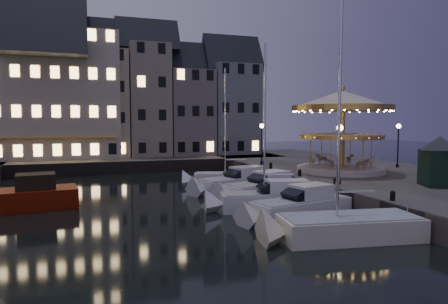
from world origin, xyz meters
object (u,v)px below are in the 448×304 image
object	(u,v)px
streetlamp_c	(262,138)
motorboat_e	(236,183)
bollard_a	(393,195)
bollard_d	(271,165)
motorboat_d	(260,190)
motorboat_f	(226,180)
bollard_c	(300,172)
red_fishing_boat	(14,199)
carousel	(342,115)
motorboat_c	(268,200)
streetlamp_b	(340,145)
motorboat_b	(296,208)
bollard_b	(336,181)
ticket_kiosk	(440,152)
motorboat_a	(339,229)
streetlamp_d	(398,139)

from	to	relation	value
streetlamp_c	motorboat_e	xyz separation A→B (m)	(-5.34, -6.96, -3.38)
bollard_a	bollard_d	xyz separation A→B (m)	(0.00, 16.00, 0.00)
motorboat_d	motorboat_f	xyz separation A→B (m)	(-0.58, 6.15, -0.11)
bollard_c	motorboat_d	xyz separation A→B (m)	(-4.05, -1.32, -0.96)
red_fishing_boat	bollard_a	bearing A→B (deg)	-26.65
bollard_a	carousel	world-z (taller)	carousel
motorboat_c	motorboat_d	bearing A→B (deg)	74.20
streetlamp_b	motorboat_f	bearing A→B (deg)	119.26
bollard_d	motorboat_c	xyz separation A→B (m)	(-5.16, -10.78, -0.93)
motorboat_f	red_fishing_boat	world-z (taller)	motorboat_f
motorboat_b	carousel	size ratio (longest dim) A/B	0.86
bollard_b	carousel	world-z (taller)	carousel
motorboat_c	red_fishing_boat	distance (m)	16.37
streetlamp_b	bollard_c	bearing A→B (deg)	97.59
motorboat_c	ticket_kiosk	xyz separation A→B (m)	(11.68, -2.14, 2.92)
motorboat_a	motorboat_b	size ratio (longest dim) A/B	1.79
streetlamp_b	motorboat_c	world-z (taller)	motorboat_c
bollard_d	motorboat_d	world-z (taller)	motorboat_d
bollard_a	motorboat_a	world-z (taller)	motorboat_a
bollard_c	motorboat_c	size ratio (longest dim) A/B	0.05
streetlamp_d	motorboat_c	xyz separation A→B (m)	(-17.06, -7.78, -3.34)
motorboat_d	bollard_d	bearing A→B (deg)	59.34
streetlamp_c	motorboat_f	xyz separation A→B (m)	(-5.23, -4.17, -3.49)
streetlamp_b	motorboat_b	distance (m)	7.07
bollard_d	motorboat_e	bearing A→B (deg)	-143.88
bollard_d	red_fishing_boat	world-z (taller)	red_fishing_boat
motorboat_d	carousel	xyz separation A→B (m)	(8.78, 2.63, 5.59)
streetlamp_d	bollard_b	size ratio (longest dim) A/B	7.32
streetlamp_c	red_fishing_boat	size ratio (longest dim) A/B	0.50
bollard_d	motorboat_f	size ratio (longest dim) A/B	0.05
bollard_d	streetlamp_b	bearing A→B (deg)	-86.57
motorboat_f	streetlamp_b	bearing A→B (deg)	-60.74
motorboat_e	motorboat_f	world-z (taller)	motorboat_f
streetlamp_c	ticket_kiosk	xyz separation A→B (m)	(5.92, -16.42, -0.42)
red_fishing_boat	motorboat_a	bearing A→B (deg)	-36.96
bollard_b	red_fishing_boat	size ratio (longest dim) A/B	0.07
motorboat_a	streetlamp_b	bearing A→B (deg)	55.88
motorboat_a	motorboat_f	size ratio (longest dim) A/B	1.26
carousel	motorboat_e	bearing A→B (deg)	175.57
motorboat_d	ticket_kiosk	xyz separation A→B (m)	(10.57, -6.09, 2.96)
bollard_a	motorboat_a	distance (m)	5.04
motorboat_c	streetlamp_c	bearing A→B (deg)	68.02
red_fishing_boat	carousel	xyz separation A→B (m)	(25.43, 1.42, 5.52)
streetlamp_d	motorboat_a	distance (m)	22.39
streetlamp_d	motorboat_d	size ratio (longest dim) A/B	0.57
motorboat_b	bollard_b	bearing A→B (deg)	32.18
bollard_d	streetlamp_d	bearing A→B (deg)	-14.15
bollard_d	carousel	bearing A→B (deg)	-41.55
motorboat_e	carousel	bearing A→B (deg)	-4.43
streetlamp_c	bollard_c	distance (m)	9.34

